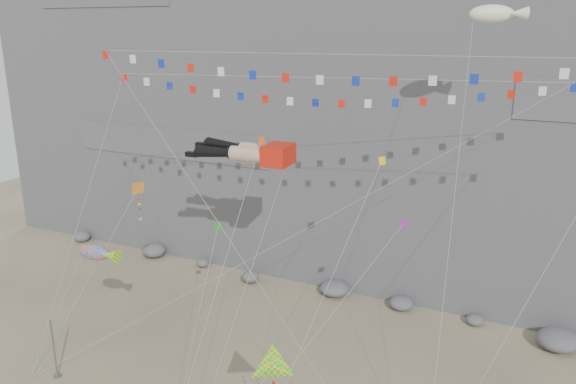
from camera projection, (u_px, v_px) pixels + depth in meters
name	position (u px, v px, depth m)	size (l,w,h in m)	color
cliff	(395.00, 5.00, 55.82)	(80.00, 28.00, 50.00)	slate
talus_boulders	(335.00, 289.00, 49.73)	(60.00, 3.00, 1.20)	slate
anchor_pole_left	(54.00, 349.00, 37.62)	(0.12, 0.12, 4.27)	slate
legs_kite	(250.00, 152.00, 39.04)	(9.33, 17.88, 22.13)	red
flag_banner_upper	(328.00, 78.00, 37.26)	(30.79, 16.56, 28.55)	red
flag_banner_lower	(338.00, 55.00, 31.97)	(32.08, 10.07, 24.23)	red
harlequin_kite	(138.00, 189.00, 38.90)	(5.05, 7.97, 14.57)	red
fish_windsock	(94.00, 252.00, 37.15)	(5.92, 3.51, 9.81)	#F9570C
delta_kite	(273.00, 367.00, 27.74)	(4.60, 5.67, 9.00)	yellow
blimp_windsock	(492.00, 15.00, 33.76)	(3.94, 14.36, 27.01)	white
small_kite_a	(260.00, 146.00, 38.47)	(1.92, 14.77, 20.93)	#F95C15
small_kite_b	(401.00, 227.00, 33.56)	(7.63, 11.55, 17.41)	purple
small_kite_c	(217.00, 230.00, 35.97)	(2.68, 9.75, 14.05)	#17971E
small_kite_d	(379.00, 167.00, 34.02)	(3.46, 14.32, 20.50)	yellow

